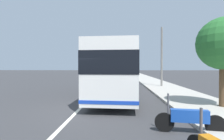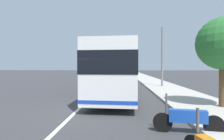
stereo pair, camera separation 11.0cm
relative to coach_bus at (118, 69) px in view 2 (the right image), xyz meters
The scene contains 9 objects.
ground_plane 5.24m from the coach_bus, 157.43° to the left, with size 220.00×220.00×0.00m, color #38383A.
sidewalk_curb 7.42m from the coach_bus, 39.86° to the right, with size 110.00×3.60×0.14m, color #B2ADA3.
lane_divider_line 6.13m from the coach_bus, 18.72° to the left, with size 110.00×0.16×0.01m, color silver.
coach_bus is the anchor object (origin of this frame).
motorcycle_angled 8.01m from the coach_bus, 162.29° to the right, with size 0.41×2.15×1.26m.
car_side_street 22.35m from the coach_bus, ahead, with size 4.28×1.95×1.51m.
car_oncoming 40.79m from the coach_bus, ahead, with size 4.01×2.06×1.44m.
roadside_tree_near_camera 6.89m from the coach_bus, 127.38° to the right, with size 2.64×2.64×4.62m.
utility_pole 7.16m from the coach_bus, 39.48° to the right, with size 0.20×0.20×6.29m, color slate.
Camera 2 is at (-8.71, -2.20, 2.12)m, focal length 28.23 mm.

